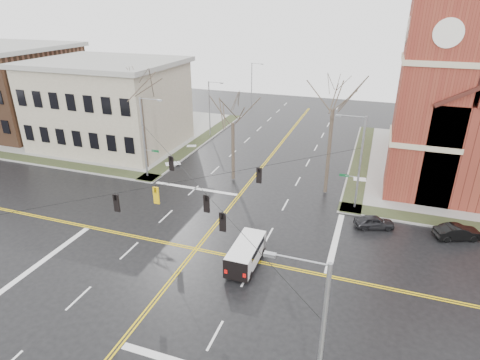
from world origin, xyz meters
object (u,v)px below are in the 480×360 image
(streetlight_north_b, at_px, (252,83))
(tree_ne, at_px, (333,103))
(cargo_van, at_px, (247,251))
(signal_pole_ne, at_px, (358,161))
(signal_pole_nw, at_px, (145,136))
(parked_car_a, at_px, (374,222))
(signal_pole_se, at_px, (317,344))
(streetlight_north_a, at_px, (210,107))
(parked_car_b, at_px, (458,232))
(tree_nw_near, at_px, (233,119))
(tree_nw_far, at_px, (140,93))

(streetlight_north_b, distance_m, tree_ne, 39.25)
(streetlight_north_b, xyz_separation_m, cargo_van, (15.13, -48.47, -3.39))
(signal_pole_ne, height_order, signal_pole_nw, same)
(parked_car_a, distance_m, tree_ne, 11.76)
(signal_pole_se, distance_m, streetlight_north_a, 45.20)
(signal_pole_nw, bearing_deg, parked_car_a, -7.39)
(streetlight_north_b, xyz_separation_m, parked_car_b, (30.77, -39.25, -3.84))
(signal_pole_se, height_order, streetlight_north_a, signal_pole_se)
(signal_pole_nw, distance_m, tree_nw_near, 9.89)
(parked_car_a, relative_size, tree_ne, 0.26)
(signal_pole_ne, bearing_deg, streetlight_north_b, 121.05)
(signal_pole_nw, height_order, tree_nw_near, tree_nw_near)
(signal_pole_ne, distance_m, signal_pole_se, 23.00)
(cargo_van, bearing_deg, streetlight_north_a, 117.86)
(cargo_van, height_order, tree_ne, tree_ne)
(tree_nw_far, height_order, tree_ne, tree_ne)
(signal_pole_nw, xyz_separation_m, cargo_van, (15.80, -11.97, -3.87))
(parked_car_a, bearing_deg, streetlight_north_a, 33.24)
(streetlight_north_a, bearing_deg, tree_nw_far, -99.57)
(signal_pole_se, distance_m, streetlight_north_b, 63.43)
(tree_nw_near, height_order, tree_ne, tree_ne)
(signal_pole_se, bearing_deg, cargo_van, 121.83)
(streetlight_north_a, bearing_deg, streetlight_north_b, 90.00)
(signal_pole_ne, bearing_deg, parked_car_b, -17.39)
(signal_pole_se, relative_size, parked_car_a, 2.62)
(signal_pole_se, distance_m, tree_nw_far, 35.45)
(signal_pole_ne, relative_size, tree_ne, 0.68)
(signal_pole_ne, xyz_separation_m, signal_pole_se, (0.00, -23.00, 0.00))
(parked_car_b, bearing_deg, tree_nw_far, 59.35)
(signal_pole_nw, relative_size, tree_ne, 0.68)
(signal_pole_ne, distance_m, tree_ne, 6.02)
(signal_pole_ne, bearing_deg, tree_ne, 140.49)
(streetlight_north_a, distance_m, parked_car_a, 31.34)
(parked_car_b, bearing_deg, signal_pole_ne, 50.89)
(signal_pole_nw, relative_size, parked_car_b, 2.35)
(streetlight_north_b, bearing_deg, tree_nw_near, -75.68)
(tree_ne, bearing_deg, streetlight_north_b, 119.13)
(signal_pole_se, relative_size, parked_car_b, 2.35)
(signal_pole_se, xyz_separation_m, streetlight_north_a, (-21.97, 39.50, -0.48))
(cargo_van, bearing_deg, parked_car_b, 30.38)
(tree_nw_far, bearing_deg, signal_pole_nw, -55.20)
(parked_car_a, height_order, parked_car_b, parked_car_b)
(signal_pole_nw, bearing_deg, tree_nw_near, 15.34)
(signal_pole_nw, bearing_deg, parked_car_b, -5.01)
(signal_pole_ne, height_order, streetlight_north_a, signal_pole_ne)
(streetlight_north_b, distance_m, cargo_van, 50.89)
(streetlight_north_b, distance_m, parked_car_b, 50.03)
(cargo_van, height_order, parked_car_b, cargo_van)
(streetlight_north_a, relative_size, cargo_van, 1.66)
(signal_pole_se, xyz_separation_m, cargo_van, (-6.84, 11.03, -3.87))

